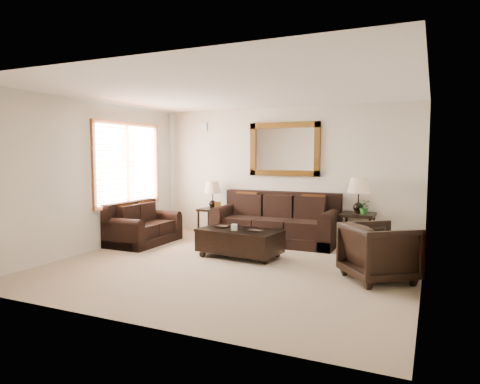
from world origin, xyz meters
The scene contains 11 objects.
room centered at (0.00, 0.00, 1.35)m, with size 5.51×5.01×2.71m.
window centered at (-2.70, 0.90, 1.55)m, with size 0.07×1.96×1.66m.
mirror centered at (0.03, 2.47, 1.85)m, with size 1.50×0.06×1.10m.
air_vent centered at (-1.90, 2.48, 2.35)m, with size 0.25×0.02×0.18m, color #999999.
sofa centered at (0.03, 2.03, 0.36)m, with size 2.41×1.04×0.99m.
loveseat centered at (-2.35, 0.84, 0.30)m, with size 0.86×1.45×0.82m.
end_table_left centered at (-1.49, 2.19, 0.76)m, with size 0.53×0.53×1.17m.
end_table_right centered at (1.59, 2.16, 0.86)m, with size 0.60×0.60×1.32m.
coffee_table centered at (-0.12, 0.60, 0.29)m, with size 1.47×0.92×0.59m.
armchair centered at (2.20, 0.15, 0.44)m, with size 0.85×0.80×0.88m, color black.
potted_plant centered at (1.72, 2.05, 0.76)m, with size 0.24×0.26×0.21m, color #225F20.
Camera 1 is at (2.85, -5.93, 1.74)m, focal length 32.00 mm.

